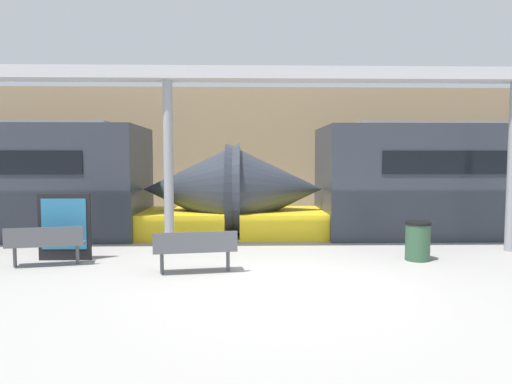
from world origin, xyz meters
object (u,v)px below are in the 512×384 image
trash_bin (418,241)px  support_column_near (168,168)px  bench_near (195,248)px  bench_far (45,242)px  support_column_far (512,167)px  poster_board (65,227)px

trash_bin → support_column_near: support_column_near is taller
bench_near → support_column_near: (-0.82, 1.97, 1.48)m
bench_far → trash_bin: 7.75m
trash_bin → support_column_near: size_ratio=0.21×
bench_far → support_column_far: (10.30, 1.32, 1.48)m
bench_near → poster_board: size_ratio=1.13×
support_column_near → bench_near: bearing=-67.5°
poster_board → bench_near: bearing=-22.8°
support_column_far → poster_board: bearing=-175.8°
bench_far → bench_near: bearing=-23.7°
bench_near → bench_far: bearing=159.2°
support_column_near → bench_far: bearing=-149.8°
bench_far → support_column_near: size_ratio=0.39×
poster_board → support_column_far: support_column_far is taller
support_column_near → poster_board: bearing=-160.7°
trash_bin → poster_board: size_ratio=0.58×
bench_near → bench_far: 3.16m
bench_far → poster_board: 0.65m
poster_board → support_column_far: 10.24m
bench_near → bench_far: size_ratio=1.05×
poster_board → support_column_far: (10.13, 0.74, 1.26)m
bench_far → support_column_near: 3.02m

